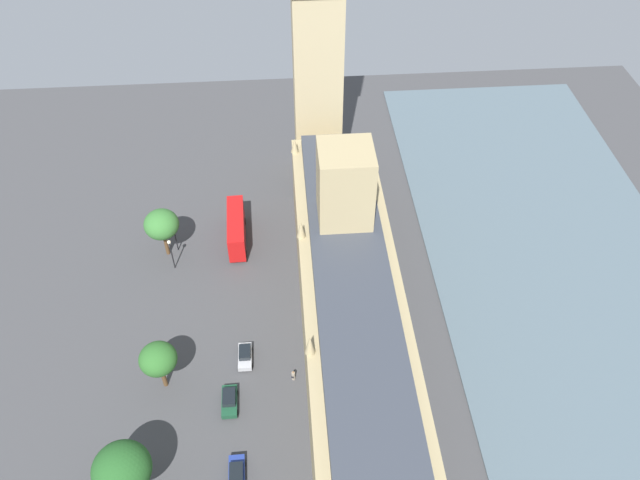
{
  "coord_description": "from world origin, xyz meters",
  "views": [
    {
      "loc": [
        5.63,
        49.4,
        69.58
      ],
      "look_at": [
        1.0,
        -13.06,
        7.25
      ],
      "focal_mm": 35.37,
      "sensor_mm": 36.0,
      "label": 1
    }
  ],
  "objects_px": {
    "car_silver_opposite_hall": "(245,356)",
    "car_dark_green_leading": "(229,400)",
    "pedestrian_by_river_gate": "(293,376)",
    "plane_tree_under_trees": "(122,469)",
    "double_decker_bus_corner": "(236,228)",
    "clock_tower": "(317,11)",
    "plane_tree_far_end": "(158,359)",
    "street_lamp_near_tower": "(171,249)",
    "car_blue_trailing": "(237,474)",
    "plane_tree_midblock": "(161,225)",
    "parliament_building": "(350,305)",
    "street_lamp_slot_10": "(174,231)"
  },
  "relations": [
    {
      "from": "car_silver_opposite_hall",
      "to": "car_dark_green_leading",
      "type": "height_order",
      "value": "same"
    },
    {
      "from": "car_blue_trailing",
      "to": "plane_tree_midblock",
      "type": "xyz_separation_m",
      "value": [
        11.22,
        -36.33,
        5.18
      ]
    },
    {
      "from": "car_silver_opposite_hall",
      "to": "pedestrian_by_river_gate",
      "type": "bearing_deg",
      "value": 150.84
    },
    {
      "from": "double_decker_bus_corner",
      "to": "car_blue_trailing",
      "type": "distance_m",
      "value": 38.42
    },
    {
      "from": "double_decker_bus_corner",
      "to": "parliament_building",
      "type": "bearing_deg",
      "value": -54.58
    },
    {
      "from": "car_silver_opposite_hall",
      "to": "plane_tree_under_trees",
      "type": "bearing_deg",
      "value": 54.15
    },
    {
      "from": "plane_tree_under_trees",
      "to": "plane_tree_midblock",
      "type": "bearing_deg",
      "value": -90.36
    },
    {
      "from": "clock_tower",
      "to": "car_blue_trailing",
      "type": "relative_size",
      "value": 12.98
    },
    {
      "from": "double_decker_bus_corner",
      "to": "car_dark_green_leading",
      "type": "xyz_separation_m",
      "value": [
        0.43,
        28.9,
        -1.75
      ]
    },
    {
      "from": "double_decker_bus_corner",
      "to": "car_blue_trailing",
      "type": "xyz_separation_m",
      "value": [
        -0.64,
        38.37,
        -1.75
      ]
    },
    {
      "from": "street_lamp_near_tower",
      "to": "clock_tower",
      "type": "bearing_deg",
      "value": -137.27
    },
    {
      "from": "pedestrian_by_river_gate",
      "to": "parliament_building",
      "type": "bearing_deg",
      "value": -121.18
    },
    {
      "from": "pedestrian_by_river_gate",
      "to": "plane_tree_under_trees",
      "type": "bearing_deg",
      "value": 58.6
    },
    {
      "from": "pedestrian_by_river_gate",
      "to": "plane_tree_far_end",
      "type": "xyz_separation_m",
      "value": [
        16.23,
        -0.35,
        4.87
      ]
    },
    {
      "from": "clock_tower",
      "to": "car_silver_opposite_hall",
      "type": "height_order",
      "value": "clock_tower"
    },
    {
      "from": "car_silver_opposite_hall",
      "to": "plane_tree_midblock",
      "type": "distance_m",
      "value": 24.2
    },
    {
      "from": "parliament_building",
      "to": "car_silver_opposite_hall",
      "type": "height_order",
      "value": "parliament_building"
    },
    {
      "from": "parliament_building",
      "to": "car_dark_green_leading",
      "type": "height_order",
      "value": "parliament_building"
    },
    {
      "from": "car_dark_green_leading",
      "to": "street_lamp_near_tower",
      "type": "bearing_deg",
      "value": -70.47
    },
    {
      "from": "plane_tree_far_end",
      "to": "street_lamp_slot_10",
      "type": "bearing_deg",
      "value": -88.84
    },
    {
      "from": "street_lamp_near_tower",
      "to": "street_lamp_slot_10",
      "type": "height_order",
      "value": "same"
    },
    {
      "from": "car_silver_opposite_hall",
      "to": "street_lamp_slot_10",
      "type": "distance_m",
      "value": 23.72
    },
    {
      "from": "street_lamp_slot_10",
      "to": "car_dark_green_leading",
      "type": "bearing_deg",
      "value": 107.55
    },
    {
      "from": "clock_tower",
      "to": "plane_tree_far_end",
      "type": "distance_m",
      "value": 52.82
    },
    {
      "from": "clock_tower",
      "to": "street_lamp_near_tower",
      "type": "height_order",
      "value": "clock_tower"
    },
    {
      "from": "pedestrian_by_river_gate",
      "to": "plane_tree_midblock",
      "type": "height_order",
      "value": "plane_tree_midblock"
    },
    {
      "from": "street_lamp_slot_10",
      "to": "plane_tree_midblock",
      "type": "bearing_deg",
      "value": 24.04
    },
    {
      "from": "pedestrian_by_river_gate",
      "to": "plane_tree_midblock",
      "type": "bearing_deg",
      "value": -30.52
    },
    {
      "from": "clock_tower",
      "to": "double_decker_bus_corner",
      "type": "relative_size",
      "value": 5.35
    },
    {
      "from": "clock_tower",
      "to": "car_dark_green_leading",
      "type": "xyz_separation_m",
      "value": [
        14.12,
        45.03,
        -28.39
      ]
    },
    {
      "from": "car_dark_green_leading",
      "to": "plane_tree_under_trees",
      "type": "height_order",
      "value": "plane_tree_under_trees"
    },
    {
      "from": "car_blue_trailing",
      "to": "plane_tree_far_end",
      "type": "relative_size",
      "value": 0.57
    },
    {
      "from": "plane_tree_under_trees",
      "to": "street_lamp_near_tower",
      "type": "xyz_separation_m",
      "value": [
        -1.51,
        -34.31,
        -2.09
      ]
    },
    {
      "from": "street_lamp_slot_10",
      "to": "car_blue_trailing",
      "type": "bearing_deg",
      "value": 104.8
    },
    {
      "from": "parliament_building",
      "to": "clock_tower",
      "type": "xyz_separation_m",
      "value": [
        1.61,
        -36.2,
        22.07
      ]
    },
    {
      "from": "car_silver_opposite_hall",
      "to": "plane_tree_far_end",
      "type": "height_order",
      "value": "plane_tree_far_end"
    },
    {
      "from": "plane_tree_far_end",
      "to": "plane_tree_midblock",
      "type": "bearing_deg",
      "value": -85.28
    },
    {
      "from": "car_dark_green_leading",
      "to": "street_lamp_slot_10",
      "type": "relative_size",
      "value": 0.76
    },
    {
      "from": "clock_tower",
      "to": "pedestrian_by_river_gate",
      "type": "xyz_separation_m",
      "value": [
        6.11,
        41.95,
        -28.54
      ]
    },
    {
      "from": "street_lamp_slot_10",
      "to": "double_decker_bus_corner",
      "type": "bearing_deg",
      "value": -171.32
    },
    {
      "from": "double_decker_bus_corner",
      "to": "clock_tower",
      "type": "bearing_deg",
      "value": 47.78
    },
    {
      "from": "car_blue_trailing",
      "to": "plane_tree_under_trees",
      "type": "xyz_separation_m",
      "value": [
        11.46,
        1.06,
        5.23
      ]
    },
    {
      "from": "car_blue_trailing",
      "to": "plane_tree_far_end",
      "type": "bearing_deg",
      "value": 124.79
    },
    {
      "from": "plane_tree_far_end",
      "to": "car_silver_opposite_hall",
      "type": "bearing_deg",
      "value": -163.05
    },
    {
      "from": "plane_tree_far_end",
      "to": "plane_tree_under_trees",
      "type": "height_order",
      "value": "plane_tree_under_trees"
    },
    {
      "from": "car_dark_green_leading",
      "to": "plane_tree_under_trees",
      "type": "xyz_separation_m",
      "value": [
        10.38,
        10.53,
        5.23
      ]
    },
    {
      "from": "clock_tower",
      "to": "pedestrian_by_river_gate",
      "type": "relative_size",
      "value": 34.4
    },
    {
      "from": "plane_tree_far_end",
      "to": "parliament_building",
      "type": "bearing_deg",
      "value": -167.3
    },
    {
      "from": "car_dark_green_leading",
      "to": "plane_tree_far_end",
      "type": "bearing_deg",
      "value": -23.62
    },
    {
      "from": "clock_tower",
      "to": "pedestrian_by_river_gate",
      "type": "distance_m",
      "value": 51.11
    }
  ]
}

